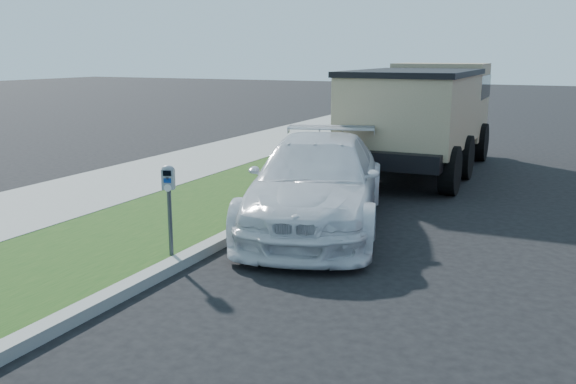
% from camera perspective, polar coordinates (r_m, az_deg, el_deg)
% --- Properties ---
extents(ground, '(120.00, 120.00, 0.00)m').
position_cam_1_polar(ground, '(8.05, 6.00, -9.35)').
color(ground, black).
rests_on(ground, ground).
extents(streetside, '(6.12, 50.00, 0.15)m').
position_cam_1_polar(streetside, '(12.45, -15.50, -1.44)').
color(streetside, gray).
rests_on(streetside, ground).
extents(parking_meter, '(0.22, 0.18, 1.35)m').
position_cam_1_polar(parking_meter, '(8.94, -11.10, 0.12)').
color(parking_meter, '#3F4247').
rests_on(parking_meter, ground).
extents(white_wagon, '(3.64, 5.86, 1.58)m').
position_cam_1_polar(white_wagon, '(10.92, 2.85, 0.96)').
color(white_wagon, silver).
rests_on(white_wagon, ground).
extents(dump_truck, '(2.95, 7.14, 2.77)m').
position_cam_1_polar(dump_truck, '(16.66, 12.58, 7.41)').
color(dump_truck, black).
rests_on(dump_truck, ground).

